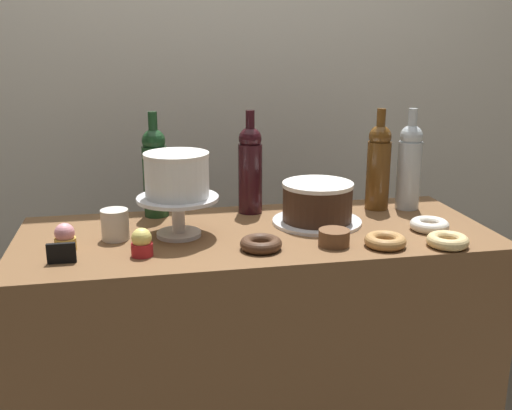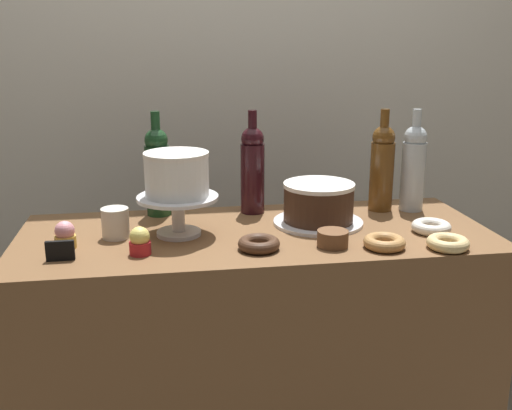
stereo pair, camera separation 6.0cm
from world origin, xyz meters
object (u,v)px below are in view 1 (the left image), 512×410
(wine_bottle_green, at_px, (155,171))
(donut_chocolate, at_px, (261,244))
(donut_sugar, at_px, (429,225))
(white_layer_cake, at_px, (177,175))
(coffee_cup_ceramic, at_px, (115,225))
(chocolate_round_cake, at_px, (317,201))
(donut_glazed, at_px, (448,241))
(cookie_stack, at_px, (334,238))
(donut_maple, at_px, (385,241))
(cake_stand_pedestal, at_px, (178,209))
(cupcake_strawberry, at_px, (65,238))
(wine_bottle_amber, at_px, (379,165))
(price_sign_chalkboard, at_px, (61,253))
(cupcake_lemon, at_px, (142,243))
(wine_bottle_dark_red, at_px, (250,168))
(wine_bottle_clear, at_px, (409,165))

(wine_bottle_green, relative_size, donut_chocolate, 2.91)
(wine_bottle_green, relative_size, donut_sugar, 2.91)
(white_layer_cake, height_order, wine_bottle_green, wine_bottle_green)
(coffee_cup_ceramic, bearing_deg, donut_sugar, -6.02)
(chocolate_round_cake, height_order, coffee_cup_ceramic, chocolate_round_cake)
(donut_glazed, distance_m, cookie_stack, 0.30)
(coffee_cup_ceramic, bearing_deg, chocolate_round_cake, 3.45)
(donut_maple, relative_size, donut_glazed, 1.00)
(coffee_cup_ceramic, bearing_deg, cookie_stack, -16.10)
(cake_stand_pedestal, height_order, cupcake_strawberry, cake_stand_pedestal)
(wine_bottle_amber, height_order, price_sign_chalkboard, wine_bottle_amber)
(cupcake_lemon, xyz_separation_m, cupcake_strawberry, (-0.20, 0.08, 0.00))
(wine_bottle_dark_red, bearing_deg, cupcake_lemon, -135.63)
(wine_bottle_amber, height_order, wine_bottle_green, same)
(wine_bottle_dark_red, height_order, wine_bottle_green, same)
(wine_bottle_dark_red, distance_m, donut_glazed, 0.64)
(donut_chocolate, bearing_deg, cookie_stack, -1.95)
(wine_bottle_dark_red, height_order, price_sign_chalkboard, wine_bottle_dark_red)
(price_sign_chalkboard, bearing_deg, donut_sugar, 3.79)
(cupcake_lemon, height_order, coffee_cup_ceramic, coffee_cup_ceramic)
(cupcake_strawberry, xyz_separation_m, cookie_stack, (0.70, -0.10, -0.01))
(cake_stand_pedestal, xyz_separation_m, white_layer_cake, (0.00, 0.00, 0.10))
(cupcake_lemon, bearing_deg, cookie_stack, -2.20)
(donut_sugar, bearing_deg, wine_bottle_dark_red, 149.08)
(wine_bottle_amber, bearing_deg, donut_maple, -108.47)
(white_layer_cake, height_order, donut_glazed, white_layer_cake)
(wine_bottle_dark_red, relative_size, cupcake_lemon, 4.38)
(wine_bottle_amber, bearing_deg, wine_bottle_clear, -9.38)
(chocolate_round_cake, relative_size, wine_bottle_dark_red, 0.65)
(cake_stand_pedestal, height_order, coffee_cup_ceramic, cake_stand_pedestal)
(price_sign_chalkboard, bearing_deg, donut_glazed, -4.06)
(cupcake_lemon, xyz_separation_m, coffee_cup_ceramic, (-0.07, 0.15, 0.01))
(wine_bottle_dark_red, xyz_separation_m, cookie_stack, (0.16, -0.36, -0.12))
(cupcake_strawberry, bearing_deg, coffee_cup_ceramic, 27.81)
(cake_stand_pedestal, xyz_separation_m, chocolate_round_cake, (0.42, 0.04, -0.01))
(cupcake_lemon, distance_m, coffee_cup_ceramic, 0.16)
(wine_bottle_dark_red, xyz_separation_m, cupcake_lemon, (-0.35, -0.34, -0.11))
(donut_sugar, xyz_separation_m, donut_glazed, (-0.02, -0.14, 0.00))
(wine_bottle_dark_red, relative_size, coffee_cup_ceramic, 3.83)
(coffee_cup_ceramic, bearing_deg, price_sign_chalkboard, -128.00)
(wine_bottle_clear, relative_size, wine_bottle_amber, 1.00)
(cupcake_lemon, height_order, donut_maple, cupcake_lemon)
(donut_chocolate, bearing_deg, wine_bottle_clear, 28.43)
(price_sign_chalkboard, bearing_deg, coffee_cup_ceramic, 52.00)
(cake_stand_pedestal, xyz_separation_m, cookie_stack, (0.40, -0.16, -0.06))
(donut_maple, bearing_deg, cake_stand_pedestal, 159.83)
(wine_bottle_green, relative_size, coffee_cup_ceramic, 3.83)
(white_layer_cake, bearing_deg, wine_bottle_dark_red, 38.98)
(chocolate_round_cake, bearing_deg, donut_maple, -63.41)
(wine_bottle_amber, bearing_deg, white_layer_cake, -166.43)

